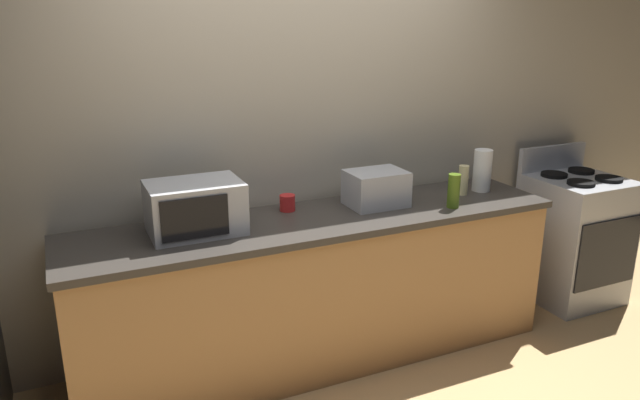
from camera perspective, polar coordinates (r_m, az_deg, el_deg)
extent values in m
plane|color=tan|center=(3.45, 2.89, -17.96)|extent=(8.00, 8.00, 0.00)
cube|color=#B2A893|center=(3.61, -2.71, 7.09)|extent=(6.40, 0.10, 2.70)
cube|color=#B27F4C|center=(3.54, 0.00, -8.85)|extent=(2.80, 0.60, 0.86)
cube|color=#38332D|center=(3.36, 0.00, -1.95)|extent=(2.84, 0.64, 0.04)
cube|color=#B7BABF|center=(4.66, 23.06, -3.43)|extent=(0.60, 0.60, 0.90)
cube|color=black|center=(4.48, 25.88, -4.63)|extent=(0.55, 0.02, 0.48)
cube|color=#B7BABF|center=(4.69, 21.36, 3.82)|extent=(0.60, 0.04, 0.18)
cylinder|color=black|center=(4.35, 23.74, 1.50)|extent=(0.18, 0.18, 0.02)
cylinder|color=black|center=(4.55, 25.95, 1.84)|extent=(0.18, 0.18, 0.02)
cylinder|color=black|center=(4.51, 21.51, 2.27)|extent=(0.18, 0.18, 0.02)
cylinder|color=black|center=(4.70, 23.74, 2.57)|extent=(0.18, 0.18, 0.02)
cube|color=#B7BABF|center=(3.15, -11.88, -0.69)|extent=(0.48, 0.34, 0.27)
cube|color=black|center=(2.98, -11.88, -1.73)|extent=(0.34, 0.01, 0.21)
cube|color=#B7BABF|center=(3.55, 5.39, 1.12)|extent=(0.34, 0.26, 0.21)
cylinder|color=white|center=(3.96, 15.29, 2.76)|extent=(0.12, 0.12, 0.27)
cylinder|color=#4C6B19|center=(3.58, 12.69, 0.86)|extent=(0.07, 0.07, 0.20)
cylinder|color=beige|center=(3.86, 13.55, 1.87)|extent=(0.06, 0.06, 0.19)
cylinder|color=red|center=(3.46, -3.14, -0.27)|extent=(0.09, 0.09, 0.09)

